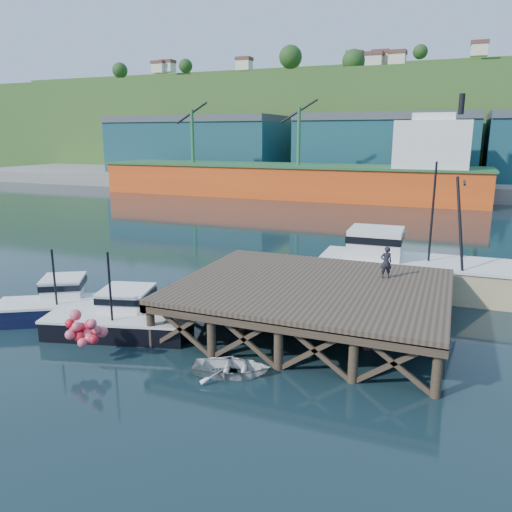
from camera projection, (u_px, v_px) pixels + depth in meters
The scene contains 12 objects.
ground at pixel (207, 312), 25.40m from camera, with size 300.00×300.00×0.00m, color black.
wharf at pixel (311, 288), 22.79m from camera, with size 12.00×10.00×2.62m.
far_quay at pixel (388, 180), 88.33m from camera, with size 160.00×40.00×2.00m, color gray.
warehouse_left at pixel (199, 147), 95.14m from camera, with size 32.00×16.00×9.00m, color #184451.
warehouse_mid at pixel (386, 149), 82.51m from camera, with size 28.00×16.00×9.00m, color #184451.
cargo_ship at pixel (308, 174), 70.98m from camera, with size 55.50×10.00×13.75m.
hillside at pixel (408, 125), 113.03m from camera, with size 220.00×50.00×22.00m, color #2D511E.
boat_navy at pixel (61, 303), 24.39m from camera, with size 6.10×4.77×3.65m.
boat_black at pixel (120, 318), 22.49m from camera, with size 6.85×5.67×3.99m.
trawler at pixel (414, 266), 28.31m from camera, with size 11.12×4.24×7.38m.
dinghy at pixel (232, 367), 18.64m from camera, with size 2.09×2.92×0.61m, color silver.
dockworker at pixel (386, 262), 23.60m from camera, with size 0.56×0.37×1.53m, color black.
Camera 1 is at (11.24, -21.37, 8.75)m, focal length 35.00 mm.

